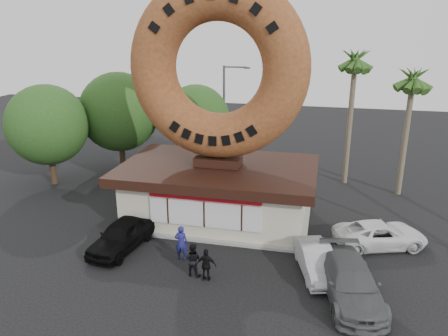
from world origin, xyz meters
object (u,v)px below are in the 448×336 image
person_center (193,260)px  person_left (181,243)px  car_silver (316,260)px  car_white (380,234)px  street_lamp (226,111)px  giant_donut (218,69)px  car_grey (351,282)px  donut_shop (218,190)px  person_right (206,265)px  car_black (122,235)px

person_center → person_left: bearing=-46.5°
person_left → car_silver: 6.48m
person_left → car_white: (9.61, 3.61, -0.23)m
car_white → car_silver: bearing=118.2°
street_lamp → car_white: street_lamp is taller
giant_donut → street_lamp: (-1.86, 10.00, -4.25)m
person_left → car_grey: bearing=162.8°
donut_shop → person_center: (0.36, -6.35, -0.96)m
person_right → car_white: size_ratio=0.33×
car_silver → person_center: bearing=178.9°
car_white → car_grey: bearing=142.5°
person_left → car_white: 10.27m
giant_donut → car_silver: (5.86, -4.91, -8.08)m
car_black → car_silver: 9.77m
car_silver → car_grey: car_grey is taller
car_black → car_silver: car_black is taller
giant_donut → car_white: (9.00, -1.50, -8.08)m
person_right → giant_donut: bearing=-82.7°
car_grey → car_white: car_grey is taller
person_center → car_grey: bearing=-175.6°
person_right → car_grey: (6.24, 0.08, -0.01)m
donut_shop → car_black: bearing=-129.2°
person_center → person_right: 0.77m
giant_donut → car_white: size_ratio=2.09×
donut_shop → car_black: size_ratio=2.53×
street_lamp → car_grey: (9.18, -16.56, -3.72)m
person_left → person_center: person_left is taller
car_silver → car_grey: (1.46, -1.65, 0.11)m
person_right → car_black: 5.32m
car_silver → giant_donut: bearing=124.1°
street_lamp → car_silver: bearing=-62.6°
giant_donut → car_silver: bearing=-39.9°
donut_shop → person_right: 6.78m
street_lamp → car_white: 16.27m
street_lamp → car_black: street_lamp is taller
street_lamp → car_silver: street_lamp is taller
person_left → car_grey: 8.07m
street_lamp → person_right: size_ratio=5.19×
person_left → car_grey: (7.93, -1.45, -0.13)m
car_white → street_lamp: bearing=24.2°
street_lamp → giant_donut: bearing=-79.5°
giant_donut → person_left: bearing=-96.8°
person_left → person_right: person_left is taller
donut_shop → car_white: size_ratio=2.37×
person_center → car_white: (8.64, 4.88, -0.14)m
person_right → car_grey: size_ratio=0.29×
street_lamp → person_left: bearing=-85.3°
street_lamp → car_white: bearing=-46.6°
person_center → car_silver: person_center is taller
giant_donut → person_center: size_ratio=6.16×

